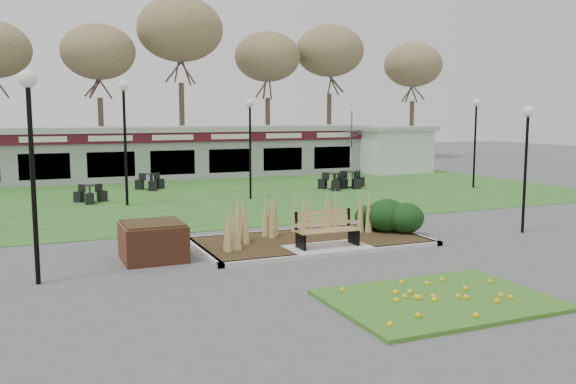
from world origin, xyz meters
name	(u,v)px	position (x,y,z in m)	size (l,w,h in m)	color
ground	(330,252)	(0.00, 0.00, 0.00)	(100.00, 100.00, 0.00)	#515154
lawn	(206,196)	(0.00, 12.00, 0.01)	(34.00, 16.00, 0.02)	#26601E
flower_bed	(440,299)	(0.00, -4.60, 0.07)	(4.20, 3.00, 0.16)	#337521
planting_bed	(348,226)	(1.27, 1.35, 0.37)	(6.75, 3.40, 1.27)	#2F2112
park_bench	(326,229)	(0.00, 0.25, 0.59)	(1.70, 0.66, 0.93)	olive
brick_planter	(153,241)	(-4.40, 1.00, 0.48)	(1.50, 1.50, 0.95)	brown
food_pavilion	(167,152)	(0.00, 19.96, 1.48)	(24.60, 3.40, 2.90)	gray
service_hut	(393,149)	(13.50, 18.00, 1.45)	(4.40, 3.40, 2.83)	silver
tree_backdrop	(139,41)	(0.00, 28.00, 8.36)	(47.24, 5.24, 10.36)	#47382B
lamp_post_near_left	(30,129)	(-7.06, -0.20, 3.27)	(0.37, 0.37, 4.49)	black
lamp_post_near_right	(527,141)	(6.61, 0.08, 2.78)	(0.32, 0.32, 3.82)	black
lamp_post_mid_right	(250,127)	(1.46, 10.25, 3.06)	(0.35, 0.35, 4.20)	black
lamp_post_far_right	(476,123)	(12.81, 9.72, 3.13)	(0.36, 0.36, 4.30)	black
lamp_post_far_left	(124,115)	(-3.63, 10.44, 3.54)	(0.40, 0.40, 4.86)	black
bistro_set_a	(151,184)	(-1.84, 15.11, 0.27)	(1.41, 1.23, 0.75)	black
bistro_set_b	(90,197)	(-4.89, 11.74, 0.26)	(1.33, 1.24, 0.71)	black
bistro_set_c	(334,184)	(6.18, 11.73, 0.28)	(1.39, 1.43, 0.78)	black
bistro_set_d	(352,182)	(7.35, 12.01, 0.28)	(1.46, 1.39, 0.79)	black
patio_umbrella	(351,146)	(10.62, 18.00, 1.71)	(2.72, 2.75, 2.69)	black
car_black	(11,167)	(-8.00, 22.28, 0.74)	(1.56, 4.47, 1.47)	black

